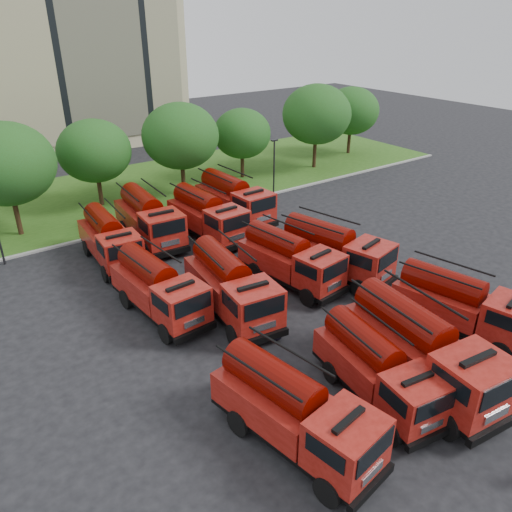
{
  "coord_description": "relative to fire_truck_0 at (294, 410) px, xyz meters",
  "views": [
    {
      "loc": [
        -13.55,
        -15.7,
        14.84
      ],
      "look_at": [
        1.83,
        5.7,
        1.8
      ],
      "focal_mm": 35.0,
      "sensor_mm": 36.0,
      "label": 1
    }
  ],
  "objects": [
    {
      "name": "firefighter_3",
      "position": [
        12.85,
        3.27,
        -1.61
      ],
      "size": [
        1.21,
        0.87,
        1.68
      ],
      "primitive_type": "imported",
      "rotation": [
        0.0,
        0.0,
        3.46
      ],
      "color": "black",
      "rests_on": "ground"
    },
    {
      "name": "lawn",
      "position": [
        4.29,
        31.21,
        -1.55
      ],
      "size": [
        70.0,
        16.0,
        0.12
      ],
      "primitive_type": "cube",
      "color": "#244B14",
      "rests_on": "ground"
    },
    {
      "name": "firefighter_0",
      "position": [
        7.19,
        -1.73,
        -1.61
      ],
      "size": [
        0.72,
        0.68,
        1.58
      ],
      "primitive_type": "imported",
      "rotation": [
        0.0,
        0.0,
        0.62
      ],
      "color": "black",
      "rests_on": "ground"
    },
    {
      "name": "fire_truck_9",
      "position": [
        3.56,
        20.23,
        0.13
      ],
      "size": [
        3.16,
        7.73,
        3.45
      ],
      "rotation": [
        0.0,
        0.0,
        -0.06
      ],
      "color": "black",
      "rests_on": "ground"
    },
    {
      "name": "firefighter_5",
      "position": [
        10.11,
        7.39,
        -1.61
      ],
      "size": [
        1.58,
        0.96,
        1.58
      ],
      "primitive_type": "imported",
      "rotation": [
        0.0,
        0.0,
        2.9
      ],
      "color": "#A9290D",
      "rests_on": "ground"
    },
    {
      "name": "fire_truck_8",
      "position": [
        0.13,
        18.74,
        -0.02
      ],
      "size": [
        2.91,
        7.07,
        3.15
      ],
      "rotation": [
        0.0,
        0.0,
        -0.07
      ],
      "color": "black",
      "rests_on": "ground"
    },
    {
      "name": "ground",
      "position": [
        4.29,
        5.21,
        -1.61
      ],
      "size": [
        140.0,
        140.0,
        0.0
      ],
      "primitive_type": "plane",
      "color": "black",
      "rests_on": "ground"
    },
    {
      "name": "fire_truck_3",
      "position": [
        11.57,
        0.83,
        -0.04
      ],
      "size": [
        3.73,
        7.2,
        3.12
      ],
      "rotation": [
        0.0,
        0.0,
        0.21
      ],
      "color": "black",
      "rests_on": "ground"
    },
    {
      "name": "firefighter_4",
      "position": [
        3.49,
        5.68,
        -1.61
      ],
      "size": [
        1.1,
        0.91,
        1.93
      ],
      "primitive_type": "imported",
      "rotation": [
        0.0,
        0.0,
        2.78
      ],
      "color": "black",
      "rests_on": "ground"
    },
    {
      "name": "tree_6",
      "position": [
        25.29,
        27.21,
        3.88
      ],
      "size": [
        6.89,
        6.89,
        8.42
      ],
      "color": "#382314",
      "rests_on": "ground"
    },
    {
      "name": "fire_truck_2",
      "position": [
        6.58,
        -0.54,
        0.2
      ],
      "size": [
        3.64,
        8.17,
        3.6
      ],
      "rotation": [
        0.0,
        0.0,
        -0.12
      ],
      "color": "black",
      "rests_on": "ground"
    },
    {
      "name": "fire_truck_6",
      "position": [
        7.75,
        9.75,
        -0.01
      ],
      "size": [
        3.27,
        7.21,
        3.17
      ],
      "rotation": [
        0.0,
        0.0,
        0.13
      ],
      "color": "black",
      "rests_on": "ground"
    },
    {
      "name": "fire_truck_0",
      "position": [
        0.0,
        0.0,
        0.0
      ],
      "size": [
        3.48,
        7.31,
        3.2
      ],
      "rotation": [
        0.0,
        0.0,
        0.16
      ],
      "color": "black",
      "rests_on": "ground"
    },
    {
      "name": "tree_3",
      "position": [
        3.29,
        29.21,
        3.07
      ],
      "size": [
        5.88,
        5.88,
        7.19
      ],
      "color": "#382314",
      "rests_on": "ground"
    },
    {
      "name": "fire_truck_1",
      "position": [
        4.41,
        -0.05,
        -0.12
      ],
      "size": [
        3.15,
        6.74,
        2.95
      ],
      "rotation": [
        0.0,
        0.0,
        -0.15
      ],
      "color": "black",
      "rests_on": "ground"
    },
    {
      "name": "apartment_building",
      "position": [
        6.29,
        53.15,
        10.89
      ],
      "size": [
        30.0,
        14.18,
        25.0
      ],
      "color": "#C4B691",
      "rests_on": "ground"
    },
    {
      "name": "fire_truck_11",
      "position": [
        10.62,
        20.11,
        0.12
      ],
      "size": [
        3.01,
        7.63,
        3.43
      ],
      "rotation": [
        0.0,
        0.0,
        0.04
      ],
      "color": "black",
      "rests_on": "ground"
    },
    {
      "name": "lamp_post_1",
      "position": [
        16.29,
        22.41,
        1.29
      ],
      "size": [
        0.6,
        0.25,
        5.11
      ],
      "color": "black",
      "rests_on": "ground"
    },
    {
      "name": "fire_truck_7",
      "position": [
        10.54,
        8.93,
        0.07
      ],
      "size": [
        4.08,
        7.7,
        3.33
      ],
      "rotation": [
        0.0,
        0.0,
        0.23
      ],
      "color": "black",
      "rests_on": "ground"
    },
    {
      "name": "firefighter_2",
      "position": [
        13.93,
        2.37,
        -1.61
      ],
      "size": [
        0.76,
        1.01,
        1.53
      ],
      "primitive_type": "imported",
      "rotation": [
        0.0,
        0.0,
        1.26
      ],
      "color": "#A9290D",
      "rests_on": "ground"
    },
    {
      "name": "tree_4",
      "position": [
        10.29,
        27.71,
        3.61
      ],
      "size": [
        6.55,
        6.55,
        8.01
      ],
      "color": "#382314",
      "rests_on": "ground"
    },
    {
      "name": "curb",
      "position": [
        4.29,
        23.11,
        -1.54
      ],
      "size": [
        70.0,
        0.3,
        0.14
      ],
      "primitive_type": "cube",
      "color": "gray",
      "rests_on": "ground"
    },
    {
      "name": "tree_7",
      "position": [
        32.29,
        29.21,
        3.21
      ],
      "size": [
        6.05,
        6.05,
        7.39
      ],
      "color": "#382314",
      "rests_on": "ground"
    },
    {
      "name": "tree_2",
      "position": [
        -3.71,
        26.71,
        3.75
      ],
      "size": [
        6.72,
        6.72,
        8.22
      ],
      "color": "#382314",
      "rests_on": "ground"
    },
    {
      "name": "fire_truck_10",
      "position": [
        7.23,
        18.44,
        0.07
      ],
      "size": [
        3.0,
        7.44,
        3.33
      ],
      "rotation": [
        0.0,
        0.0,
        0.05
      ],
      "color": "black",
      "rests_on": "ground"
    },
    {
      "name": "fire_truck_5",
      "position": [
        3.08,
        8.96,
        0.08
      ],
      "size": [
        3.39,
        7.61,
        3.35
      ],
      "rotation": [
        0.0,
        0.0,
        -0.12
      ],
      "color": "black",
      "rests_on": "ground"
    },
    {
      "name": "fire_truck_4",
      "position": [
        -0.07,
        11.17,
        -0.02
      ],
      "size": [
        2.94,
        7.09,
        3.16
      ],
      "rotation": [
        0.0,
        0.0,
        0.07
      ],
      "color": "black",
      "rests_on": "ground"
    },
    {
      "name": "tree_5",
      "position": [
        17.29,
        28.71,
        2.74
      ],
      "size": [
        5.46,
        5.46,
        6.68
      ],
      "color": "#382314",
      "rests_on": "ground"
    }
  ]
}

